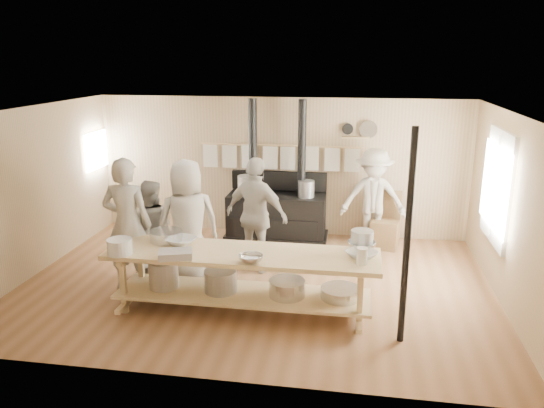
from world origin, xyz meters
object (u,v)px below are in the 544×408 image
(cook_right, at_px, (257,216))
(chair, at_px, (385,231))
(cook_by_window, at_px, (373,199))
(roasting_pan, at_px, (175,254))
(cook_left, at_px, (150,228))
(prep_table, at_px, (242,275))
(stove, at_px, (276,212))
(cook_center, at_px, (188,223))
(cook_far_left, at_px, (127,225))

(cook_right, relative_size, chair, 1.83)
(cook_by_window, bearing_deg, roasting_pan, -127.03)
(cook_left, xyz_separation_m, cook_right, (1.61, 0.36, 0.17))
(prep_table, distance_m, cook_by_window, 3.37)
(stove, bearing_deg, cook_by_window, -5.43)
(chair, bearing_deg, roasting_pan, -120.14)
(cook_center, relative_size, cook_by_window, 1.07)
(cook_far_left, xyz_separation_m, cook_left, (0.10, 0.59, -0.23))
(cook_by_window, relative_size, chair, 1.78)
(cook_far_left, bearing_deg, cook_by_window, -147.21)
(cook_left, relative_size, cook_by_window, 0.85)
(cook_far_left, xyz_separation_m, cook_right, (1.71, 0.95, -0.07))
(cook_left, bearing_deg, cook_center, 157.73)
(cook_center, distance_m, chair, 3.69)
(cook_left, height_order, chair, cook_left)
(prep_table, xyz_separation_m, roasting_pan, (-0.79, -0.33, 0.38))
(stove, xyz_separation_m, cook_left, (-1.68, -1.97, 0.24))
(cook_left, xyz_separation_m, cook_center, (0.70, -0.27, 0.20))
(cook_far_left, xyz_separation_m, chair, (3.78, 2.41, -0.69))
(cook_far_left, distance_m, cook_center, 0.86)
(cook_right, height_order, cook_by_window, cook_right)
(cook_right, bearing_deg, roasting_pan, 88.05)
(cook_far_left, bearing_deg, cook_right, -152.08)
(cook_far_left, xyz_separation_m, cook_by_window, (3.54, 2.39, -0.09))
(cook_right, height_order, roasting_pan, cook_right)
(cook_by_window, distance_m, roasting_pan, 4.08)
(cook_left, relative_size, roasting_pan, 3.61)
(prep_table, xyz_separation_m, cook_left, (-1.68, 1.05, 0.24))
(cook_left, bearing_deg, cook_far_left, 79.39)
(cook_center, bearing_deg, chair, -173.69)
(cook_left, bearing_deg, roasting_pan, 121.80)
(stove, bearing_deg, roasting_pan, -103.25)
(roasting_pan, bearing_deg, prep_table, 22.77)
(stove, xyz_separation_m, cook_center, (-0.98, -2.24, 0.43))
(cook_center, height_order, cook_right, cook_center)
(prep_table, relative_size, cook_center, 1.89)
(stove, distance_m, cook_center, 2.48)
(prep_table, bearing_deg, roasting_pan, -157.23)
(cook_left, relative_size, cook_right, 0.82)
(cook_by_window, height_order, chair, cook_by_window)
(cook_far_left, relative_size, chair, 1.97)
(stove, height_order, cook_by_window, stove)
(cook_by_window, bearing_deg, cook_left, -150.68)
(prep_table, height_order, cook_by_window, cook_by_window)
(cook_left, xyz_separation_m, cook_by_window, (3.44, 1.80, 0.14))
(cook_by_window, bearing_deg, cook_right, -140.17)
(prep_table, xyz_separation_m, cook_by_window, (1.77, 2.85, 0.37))
(prep_table, distance_m, cook_far_left, 1.89)
(chair, bearing_deg, cook_by_window, -165.55)
(cook_far_left, bearing_deg, cook_left, -100.76)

